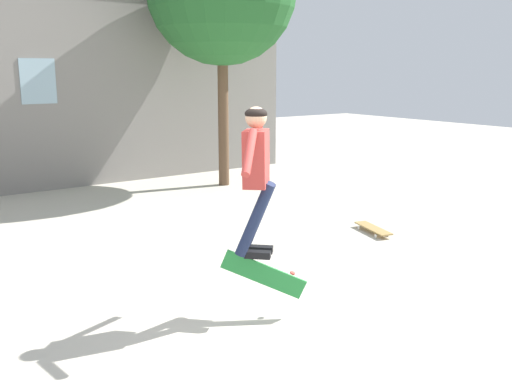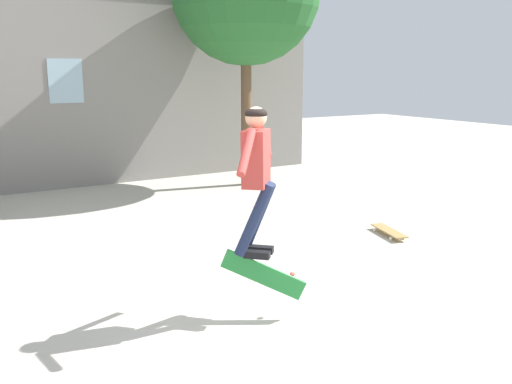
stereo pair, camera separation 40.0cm
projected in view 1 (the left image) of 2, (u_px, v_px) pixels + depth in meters
The scene contains 5 objects.
ground_plane at pixel (311, 323), 5.70m from camera, with size 40.00×40.00×0.00m, color beige.
building_backdrop at pixel (50, 73), 11.73m from camera, with size 11.98×0.52×5.77m.
skater at pixel (256, 168), 5.59m from camera, with size 0.92×0.94×1.49m.
skateboard_flipping at pixel (264, 274), 5.77m from camera, with size 0.69×0.58×0.53m.
skateboard_resting at pixel (373, 228), 8.84m from camera, with size 0.41×0.84×0.08m.
Camera 1 is at (-3.53, -3.99, 2.48)m, focal length 40.00 mm.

